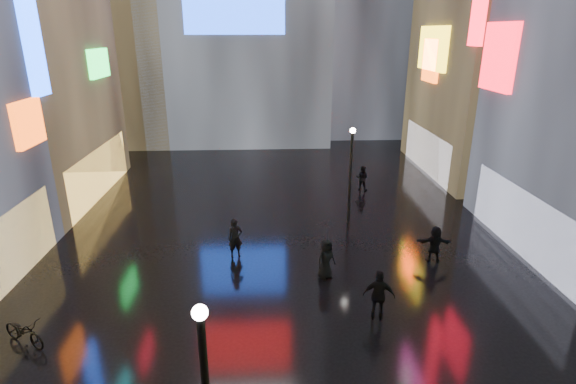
{
  "coord_description": "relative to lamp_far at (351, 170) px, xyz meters",
  "views": [
    {
      "loc": [
        -0.67,
        -1.31,
        9.8
      ],
      "look_at": [
        0.0,
        12.0,
        5.0
      ],
      "focal_mm": 28.0,
      "sensor_mm": 36.0,
      "label": 1
    }
  ],
  "objects": [
    {
      "name": "pedestrian_7",
      "position": [
        1.8,
        5.22,
        -2.14
      ],
      "size": [
        0.97,
        0.88,
        1.61
      ],
      "primitive_type": "imported",
      "rotation": [
        0.0,
        0.0,
        2.7
      ],
      "color": "black",
      "rests_on": "ground"
    },
    {
      "name": "pedestrian_5",
      "position": [
        3.05,
        -4.48,
        -2.1
      ],
      "size": [
        1.61,
        0.67,
        1.68
      ],
      "primitive_type": "imported",
      "rotation": [
        0.0,
        0.0,
        3.03
      ],
      "color": "black",
      "rests_on": "ground"
    },
    {
      "name": "pedestrian_4",
      "position": [
        -1.98,
        -5.66,
        -2.07
      ],
      "size": [
        1.02,
        0.91,
        1.75
      ],
      "primitive_type": "imported",
      "rotation": [
        0.0,
        0.0,
        0.52
      ],
      "color": "black",
      "rests_on": "ground"
    },
    {
      "name": "bicycle",
      "position": [
        -12.45,
        -9.42,
        -2.45
      ],
      "size": [
        1.95,
        1.48,
        0.98
      ],
      "primitive_type": "imported",
      "rotation": [
        0.0,
        0.0,
        1.06
      ],
      "color": "black",
      "rests_on": "ground"
    },
    {
      "name": "ground",
      "position": [
        -3.72,
        -0.84,
        -2.94
      ],
      "size": [
        140.0,
        140.0,
        0.0
      ],
      "primitive_type": "plane",
      "color": "black",
      "rests_on": "ground"
    },
    {
      "name": "lamp_far",
      "position": [
        0.0,
        0.0,
        0.0
      ],
      "size": [
        0.3,
        0.3,
        5.2
      ],
      "color": "black",
      "rests_on": "ground"
    },
    {
      "name": "umbrella_2",
      "position": [
        -1.98,
        -5.66,
        -0.79
      ],
      "size": [
        1.13,
        1.14,
        0.8
      ],
      "primitive_type": "imported",
      "rotation": [
        0.0,
        0.0,
        2.79
      ],
      "color": "black",
      "rests_on": "pedestrian_4"
    },
    {
      "name": "pedestrian_3",
      "position": [
        -0.48,
        -8.62,
        -1.98
      ],
      "size": [
        1.21,
        0.72,
        1.92
      ],
      "primitive_type": "imported",
      "rotation": [
        0.0,
        0.0,
        2.9
      ],
      "color": "black",
      "rests_on": "ground"
    },
    {
      "name": "pedestrian_6",
      "position": [
        -5.86,
        -3.56,
        -2.04
      ],
      "size": [
        0.76,
        0.62,
        1.81
      ],
      "primitive_type": "imported",
      "rotation": [
        0.0,
        0.0,
        0.33
      ],
      "color": "black",
      "rests_on": "ground"
    }
  ]
}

